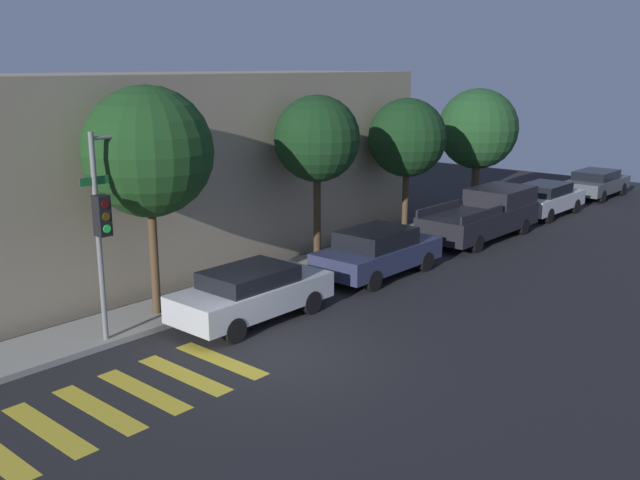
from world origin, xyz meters
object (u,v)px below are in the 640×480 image
object	(u,v)px
sedan_far_end	(545,199)
tree_far_end	(407,138)
sedan_near_corner	(252,293)
sedan_tail_of_row	(596,183)
tree_behind_truck	(478,129)
traffic_light_pole	(119,200)
tree_midblock	(317,139)
tree_near_corner	(148,152)
pickup_truck	(484,215)
sedan_middle	(378,251)

from	to	relation	value
sedan_far_end	tree_far_end	distance (m)	8.38
sedan_far_end	tree_far_end	xyz separation A→B (m)	(-7.58, 1.94, 2.99)
tree_far_end	sedan_near_corner	bearing A→B (deg)	-168.39
sedan_tail_of_row	tree_far_end	world-z (taller)	tree_far_end
sedan_near_corner	tree_behind_truck	xyz separation A→B (m)	(14.47, 1.94, 2.97)
traffic_light_pole	tree_midblock	size ratio (longest dim) A/B	0.90
sedan_near_corner	tree_near_corner	size ratio (longest dim) A/B	0.73
tree_near_corner	tree_far_end	bearing A→B (deg)	0.00
sedan_tail_of_row	tree_behind_truck	bearing A→B (deg)	166.81
tree_behind_truck	sedan_near_corner	bearing A→B (deg)	-172.36
traffic_light_pole	sedan_tail_of_row	distance (m)	25.69
tree_near_corner	pickup_truck	bearing A→B (deg)	-8.35
pickup_truck	traffic_light_pole	bearing A→B (deg)	175.01
sedan_far_end	tree_near_corner	distance (m)	18.91
tree_far_end	pickup_truck	bearing A→B (deg)	-40.02
tree_midblock	tree_behind_truck	distance (m)	9.83
sedan_middle	sedan_far_end	bearing A→B (deg)	0.00
tree_behind_truck	tree_midblock	bearing A→B (deg)	180.00
sedan_near_corner	sedan_far_end	xyz separation A→B (m)	(17.02, -0.00, 0.00)
tree_near_corner	tree_behind_truck	xyz separation A→B (m)	(15.93, 0.00, -0.51)
tree_midblock	tree_far_end	world-z (taller)	tree_midblock
sedan_near_corner	pickup_truck	xyz separation A→B (m)	(11.75, 0.00, 0.14)
traffic_light_pole	tree_midblock	distance (m)	7.50
tree_near_corner	sedan_tail_of_row	bearing A→B (deg)	-4.58
sedan_far_end	sedan_near_corner	bearing A→B (deg)	180.00
sedan_tail_of_row	tree_midblock	bearing A→B (deg)	173.88
pickup_truck	sedan_far_end	xyz separation A→B (m)	(5.27, -0.00, -0.14)
tree_far_end	tree_behind_truck	size ratio (longest dim) A/B	0.96
sedan_middle	tree_midblock	world-z (taller)	tree_midblock
sedan_middle	tree_midblock	xyz separation A→B (m)	(-0.56, 1.94, 3.28)
tree_midblock	sedan_middle	bearing A→B (deg)	-73.91
sedan_middle	tree_near_corner	bearing A→B (deg)	163.78
sedan_tail_of_row	tree_behind_truck	world-z (taller)	tree_behind_truck
traffic_light_pole	sedan_far_end	world-z (taller)	traffic_light_pole
sedan_far_end	tree_midblock	bearing A→B (deg)	171.09
traffic_light_pole	tree_near_corner	distance (m)	1.74
tree_behind_truck	tree_far_end	bearing A→B (deg)	180.00
sedan_far_end	tree_far_end	size ratio (longest dim) A/B	0.85
tree_near_corner	tree_behind_truck	world-z (taller)	tree_near_corner
tree_far_end	tree_behind_truck	distance (m)	5.03
sedan_near_corner	tree_near_corner	bearing A→B (deg)	126.99
sedan_tail_of_row	sedan_near_corner	bearing A→B (deg)	180.00
sedan_near_corner	pickup_truck	distance (m)	11.75
traffic_light_pole	tree_behind_truck	distance (m)	17.27
tree_behind_truck	sedan_tail_of_row	bearing A→B (deg)	-13.19
sedan_far_end	tree_far_end	world-z (taller)	tree_far_end
sedan_near_corner	tree_near_corner	world-z (taller)	tree_near_corner
sedan_middle	tree_far_end	bearing A→B (deg)	24.61
tree_near_corner	traffic_light_pole	bearing A→B (deg)	-153.13
sedan_near_corner	tree_far_end	bearing A→B (deg)	11.61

